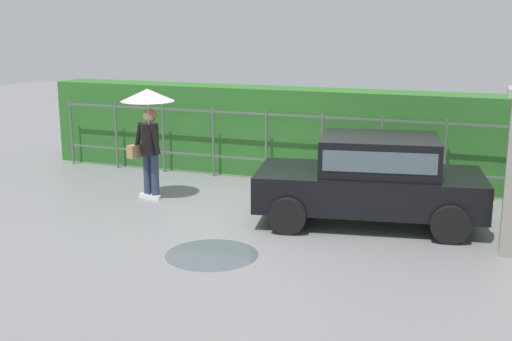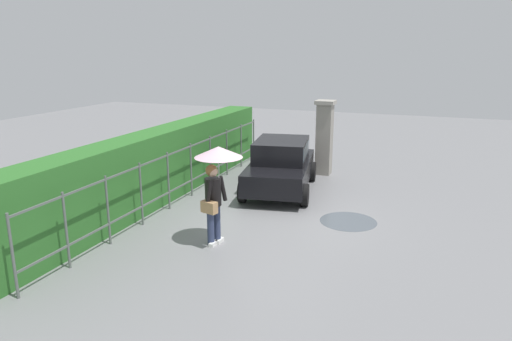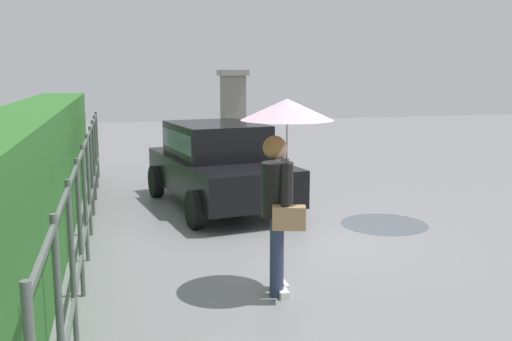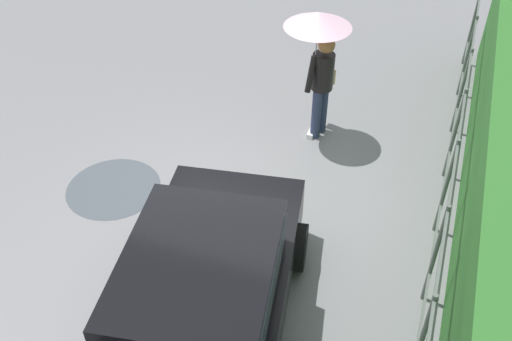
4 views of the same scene
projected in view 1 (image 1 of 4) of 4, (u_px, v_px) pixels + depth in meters
ground_plane at (247, 220)px, 11.18m from camera, size 40.00×40.00×0.00m
car at (373, 176)px, 10.87m from camera, size 3.93×2.36×1.48m
pedestrian at (148, 117)px, 12.13m from camera, size 0.99×0.99×2.11m
fence_section at (294, 144)px, 13.51m from camera, size 10.92×0.05×1.50m
hedge_row at (303, 133)px, 14.12m from camera, size 11.87×0.90×1.90m
puddle_near at (212, 254)px, 9.55m from camera, size 1.36×1.36×0.00m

